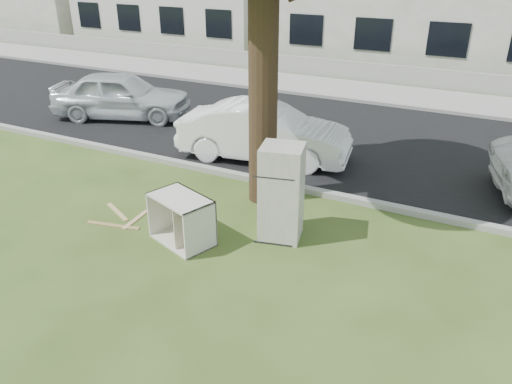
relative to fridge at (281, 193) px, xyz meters
The scene contains 13 objects.
ground 1.16m from the fridge, 130.67° to the right, with size 120.00×120.00×0.00m, color #344C1B.
road 5.47m from the fridge, 95.60° to the left, with size 120.00×7.00×0.01m, color black.
kerb_near 2.08m from the fridge, 106.05° to the left, with size 120.00×0.18×0.12m, color gray.
kerb_far 8.99m from the fridge, 93.38° to the left, with size 120.00×0.18×0.12m, color gray.
sidewalk 10.43m from the fridge, 92.91° to the left, with size 120.00×2.80×0.01m, color gray.
low_wall 12.01m from the fridge, 92.52° to the left, with size 120.00×0.15×0.70m, color gray.
fridge is the anchor object (origin of this frame).
cabinet 1.74m from the fridge, 147.81° to the right, with size 1.07×0.66×0.83m, color silver.
plank_a 3.15m from the fridge, 160.08° to the right, with size 1.03×0.08×0.02m, color #9E824C.
plank_b 3.30m from the fridge, 169.25° to the right, with size 0.85×0.08×0.02m, color tan.
plank_c 2.84m from the fridge, 165.65° to the right, with size 0.76×0.09×0.02m, color tan.
car_center 3.63m from the fridge, 120.34° to the left, with size 1.40×4.02×1.32m, color white.
car_left 8.15m from the fridge, 149.10° to the left, with size 1.60×3.99×1.36m, color silver.
Camera 1 is at (3.51, -6.29, 4.49)m, focal length 35.00 mm.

